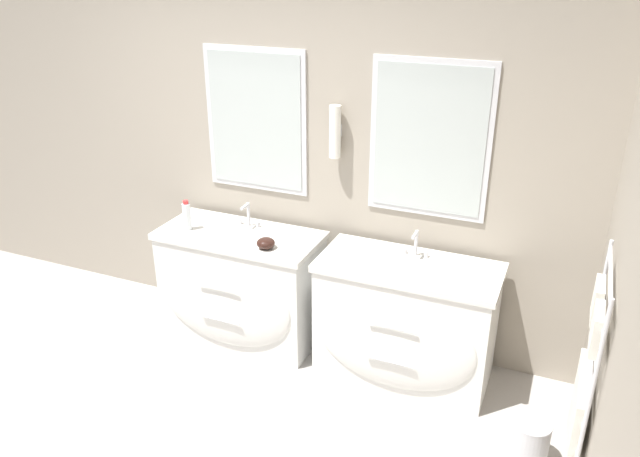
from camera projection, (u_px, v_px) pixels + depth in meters
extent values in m
cube|color=#9E9384|center=(272.00, 153.00, 4.34)|extent=(5.99, 0.06, 2.60)
cube|color=silver|center=(256.00, 121.00, 4.25)|extent=(0.76, 0.02, 0.99)
cube|color=#B2BCBA|center=(255.00, 121.00, 4.24)|extent=(0.69, 0.01, 0.92)
cube|color=silver|center=(429.00, 140.00, 3.82)|extent=(0.76, 0.02, 0.99)
cube|color=#B2BCBA|center=(429.00, 140.00, 3.81)|extent=(0.69, 0.01, 0.92)
cylinder|color=white|center=(335.00, 132.00, 3.99)|extent=(0.08, 0.08, 0.34)
cube|color=silver|center=(338.00, 130.00, 4.03)|extent=(0.05, 0.02, 0.08)
cube|color=#9E9384|center=(624.00, 276.00, 2.69)|extent=(0.06, 3.69, 2.60)
cylinder|color=silver|center=(593.00, 387.00, 2.47)|extent=(0.02, 0.02, 0.81)
cylinder|color=silver|center=(596.00, 318.00, 2.93)|extent=(0.02, 0.02, 0.81)
cylinder|color=silver|center=(611.00, 273.00, 2.55)|extent=(0.02, 0.55, 0.02)
cylinder|color=silver|center=(604.00, 305.00, 2.61)|extent=(0.02, 0.55, 0.02)
cylinder|color=silver|center=(597.00, 335.00, 2.67)|extent=(0.02, 0.55, 0.02)
cylinder|color=silver|center=(591.00, 364.00, 2.73)|extent=(0.02, 0.55, 0.02)
cylinder|color=silver|center=(585.00, 391.00, 2.79)|extent=(0.02, 0.55, 0.02)
cylinder|color=silver|center=(580.00, 418.00, 2.85)|extent=(0.02, 0.55, 0.02)
cube|color=silver|center=(576.00, 417.00, 2.86)|extent=(0.04, 0.47, 0.45)
cube|color=silver|center=(596.00, 329.00, 2.53)|extent=(0.04, 0.19, 0.18)
cube|color=silver|center=(598.00, 301.00, 2.74)|extent=(0.04, 0.19, 0.18)
cube|color=white|center=(242.00, 287.00, 4.46)|extent=(1.10, 0.51, 0.77)
ellipsoid|color=white|center=(224.00, 304.00, 4.25)|extent=(1.01, 0.11, 0.64)
cube|color=silver|center=(239.00, 236.00, 4.30)|extent=(1.13, 0.53, 0.04)
ellipsoid|color=white|center=(238.00, 239.00, 4.28)|extent=(0.44, 0.38, 0.07)
cylinder|color=silver|center=(217.00, 289.00, 4.13)|extent=(0.30, 0.01, 0.01)
cylinder|color=silver|center=(220.00, 320.00, 4.23)|extent=(0.30, 0.01, 0.01)
cube|color=white|center=(405.00, 323.00, 4.03)|extent=(1.10, 0.51, 0.77)
ellipsoid|color=white|center=(394.00, 344.00, 3.81)|extent=(1.01, 0.11, 0.64)
cube|color=silver|center=(409.00, 267.00, 3.86)|extent=(1.13, 0.53, 0.04)
ellipsoid|color=white|center=(408.00, 271.00, 3.85)|extent=(0.44, 0.38, 0.07)
cylinder|color=silver|center=(392.00, 328.00, 3.70)|extent=(0.30, 0.01, 0.01)
cylinder|color=silver|center=(390.00, 362.00, 3.80)|extent=(0.30, 0.01, 0.01)
cylinder|color=silver|center=(249.00, 214.00, 4.37)|extent=(0.02, 0.02, 0.17)
cylinder|color=silver|center=(245.00, 207.00, 4.30)|extent=(0.02, 0.09, 0.02)
cylinder|color=silver|center=(240.00, 222.00, 4.42)|extent=(0.03, 0.03, 0.04)
cylinder|color=silver|center=(258.00, 225.00, 4.37)|extent=(0.03, 0.03, 0.04)
cylinder|color=silver|center=(416.00, 243.00, 3.94)|extent=(0.02, 0.02, 0.17)
cylinder|color=silver|center=(415.00, 235.00, 3.87)|extent=(0.02, 0.09, 0.02)
cylinder|color=silver|center=(405.00, 251.00, 3.99)|extent=(0.03, 0.03, 0.04)
cylinder|color=silver|center=(426.00, 255.00, 3.94)|extent=(0.03, 0.03, 0.04)
cylinder|color=silver|center=(187.00, 217.00, 4.30)|extent=(0.06, 0.06, 0.19)
cylinder|color=red|center=(186.00, 202.00, 4.26)|extent=(0.04, 0.04, 0.02)
ellipsoid|color=black|center=(266.00, 243.00, 4.05)|extent=(0.12, 0.12, 0.07)
cylinder|color=#B7B7BC|center=(530.00, 442.00, 3.40)|extent=(0.20, 0.20, 0.26)
torus|color=#B7B7BC|center=(533.00, 424.00, 3.35)|extent=(0.20, 0.20, 0.01)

